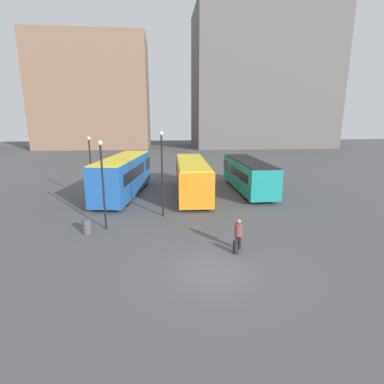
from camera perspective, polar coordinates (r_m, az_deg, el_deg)
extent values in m
plane|color=#4C4C4F|center=(13.61, 4.30, -14.78)|extent=(160.00, 160.00, 0.00)
cube|color=#7F604C|center=(73.28, -18.27, 17.32)|extent=(24.04, 14.04, 23.55)
cube|color=#5B5656|center=(75.59, 13.15, 19.97)|extent=(31.26, 17.24, 29.99)
cube|color=#1E56A3|center=(26.35, -12.91, 3.11)|extent=(4.06, 10.72, 3.00)
cube|color=black|center=(30.37, -10.71, 5.33)|extent=(2.78, 2.29, 1.14)
cube|color=black|center=(25.39, -13.54, 3.54)|extent=(3.51, 7.00, 0.90)
cube|color=yellow|center=(26.11, -13.09, 6.43)|extent=(3.83, 10.49, 0.08)
cylinder|color=black|center=(29.66, -11.05, 1.85)|extent=(2.49, 1.30, 0.95)
cylinder|color=black|center=(23.61, -14.91, -1.44)|extent=(2.49, 1.30, 0.95)
cube|color=orange|center=(25.97, -0.03, 2.88)|extent=(2.81, 10.83, 2.63)
cube|color=black|center=(30.26, -0.60, 5.08)|extent=(2.61, 2.05, 1.00)
cube|color=black|center=(24.96, 0.12, 3.20)|extent=(2.73, 6.96, 0.79)
cube|color=yellow|center=(25.75, -0.03, 5.85)|extent=(2.60, 10.61, 0.08)
cylinder|color=black|center=(29.46, -0.47, 1.99)|extent=(2.44, 0.98, 0.91)
cylinder|color=black|center=(22.98, 0.53, -1.42)|extent=(2.44, 0.98, 0.91)
cube|color=#19847F|center=(27.85, 10.68, 3.27)|extent=(2.55, 9.90, 2.46)
cube|color=black|center=(31.65, 8.62, 5.17)|extent=(2.50, 1.84, 0.93)
cube|color=black|center=(26.96, 11.24, 3.57)|extent=(2.54, 6.34, 0.74)
cube|color=black|center=(27.66, 10.79, 5.86)|extent=(2.35, 9.70, 0.08)
cylinder|color=black|center=(30.93, 8.99, 2.51)|extent=(2.36, 1.06, 1.04)
cylinder|color=black|center=(25.21, 12.54, -0.24)|extent=(2.36, 1.06, 1.04)
cylinder|color=black|center=(15.63, 8.48, -9.46)|extent=(0.15, 0.15, 0.73)
cylinder|color=black|center=(15.67, 9.05, -9.42)|extent=(0.15, 0.15, 0.73)
cylinder|color=brown|center=(15.39, 8.86, -7.10)|extent=(0.42, 0.42, 0.64)
sphere|color=#9E7051|center=(15.24, 8.92, -5.56)|extent=(0.24, 0.24, 0.24)
cube|color=black|center=(15.22, 8.28, -10.41)|extent=(0.17, 0.40, 0.59)
cube|color=black|center=(14.93, 8.48, -9.12)|extent=(0.09, 0.03, 0.27)
cylinder|color=black|center=(18.25, -16.53, 0.70)|extent=(0.12, 0.12, 5.08)
sphere|color=beige|center=(17.86, -17.11, 8.92)|extent=(0.28, 0.28, 0.28)
cylinder|color=black|center=(24.51, -18.62, 3.67)|extent=(0.12, 0.12, 4.97)
sphere|color=beige|center=(24.22, -19.09, 9.66)|extent=(0.28, 0.28, 0.28)
cylinder|color=black|center=(20.02, -5.68, 2.93)|extent=(0.12, 0.12, 5.49)
sphere|color=beige|center=(19.68, -5.88, 11.04)|extent=(0.28, 0.28, 0.28)
cylinder|color=#47474C|center=(18.52, -19.39, -6.16)|extent=(0.52, 0.52, 0.85)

